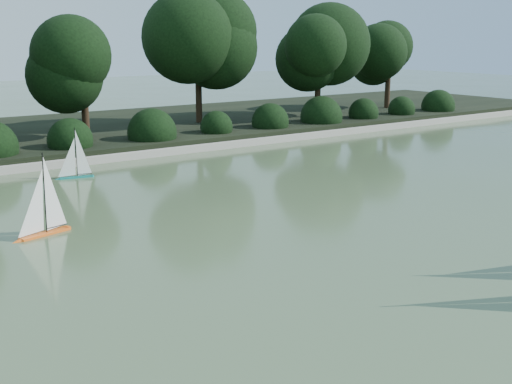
# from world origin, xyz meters

# --- Properties ---
(ground) EXTENTS (80.00, 80.00, 0.00)m
(ground) POSITION_xyz_m (0.00, 0.00, 0.00)
(ground) COLOR #37482B
(ground) RESTS_ON ground
(pond_coping) EXTENTS (40.00, 0.35, 0.18)m
(pond_coping) POSITION_xyz_m (0.00, 9.00, 0.09)
(pond_coping) COLOR gray
(pond_coping) RESTS_ON ground
(far_bank) EXTENTS (40.00, 8.00, 0.30)m
(far_bank) POSITION_xyz_m (0.00, 13.00, 0.15)
(far_bank) COLOR black
(far_bank) RESTS_ON ground
(tree_line) EXTENTS (26.31, 3.93, 4.39)m
(tree_line) POSITION_xyz_m (1.23, 11.44, 2.64)
(tree_line) COLOR black
(tree_line) RESTS_ON ground
(shrub_hedge) EXTENTS (29.10, 1.10, 1.10)m
(shrub_hedge) POSITION_xyz_m (0.00, 9.90, 0.45)
(shrub_hedge) COLOR black
(shrub_hedge) RESTS_ON ground
(sailboat_orange) EXTENTS (1.00, 0.40, 1.37)m
(sailboat_orange) POSITION_xyz_m (-2.58, 3.92, 0.22)
(sailboat_orange) COLOR orange
(sailboat_orange) RESTS_ON ground
(sailboat_teal) EXTENTS (0.85, 0.29, 1.16)m
(sailboat_teal) POSITION_xyz_m (-0.74, 7.65, 0.18)
(sailboat_teal) COLOR #157B77
(sailboat_teal) RESTS_ON ground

